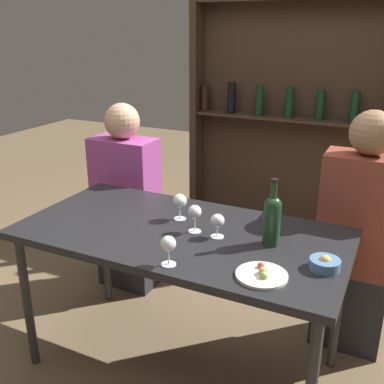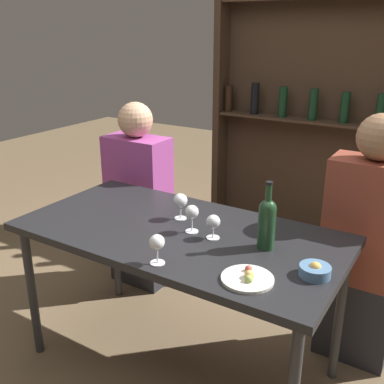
{
  "view_description": "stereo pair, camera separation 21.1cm",
  "coord_description": "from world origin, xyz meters",
  "views": [
    {
      "loc": [
        0.87,
        -1.67,
        1.64
      ],
      "look_at": [
        0.0,
        0.11,
        0.91
      ],
      "focal_mm": 42.0,
      "sensor_mm": 36.0,
      "label": 1
    },
    {
      "loc": [
        1.05,
        -1.57,
        1.64
      ],
      "look_at": [
        0.0,
        0.11,
        0.91
      ],
      "focal_mm": 42.0,
      "sensor_mm": 36.0,
      "label": 2
    }
  ],
  "objects": [
    {
      "name": "dining_table",
      "position": [
        0.0,
        0.0,
        0.7
      ],
      "size": [
        1.51,
        0.77,
        0.76
      ],
      "color": "black",
      "rests_on": "ground_plane"
    },
    {
      "name": "snack_bowl",
      "position": [
        0.66,
        -0.07,
        0.78
      ],
      "size": [
        0.12,
        0.12,
        0.06
      ],
      "color": "#4C7299",
      "rests_on": "dining_table"
    },
    {
      "name": "wine_rack_wall",
      "position": [
        0.0,
        1.95,
        1.08
      ],
      "size": [
        1.69,
        0.21,
        2.11
      ],
      "color": "#38281C",
      "rests_on": "ground_plane"
    },
    {
      "name": "wine_glass_1",
      "position": [
        0.18,
        0.01,
        0.83
      ],
      "size": [
        0.06,
        0.06,
        0.11
      ],
      "color": "silver",
      "rests_on": "dining_table"
    },
    {
      "name": "seated_person_right",
      "position": [
        0.73,
        0.55,
        0.61
      ],
      "size": [
        0.4,
        0.22,
        1.28
      ],
      "color": "#26262B",
      "rests_on": "ground_plane"
    },
    {
      "name": "ground_plane",
      "position": [
        0.0,
        0.0,
        0.0
      ],
      "size": [
        10.0,
        10.0,
        0.0
      ],
      "primitive_type": "plane",
      "color": "brown"
    },
    {
      "name": "wine_bottle",
      "position": [
        0.41,
        0.04,
        0.88
      ],
      "size": [
        0.07,
        0.07,
        0.3
      ],
      "color": "#19381E",
      "rests_on": "dining_table"
    },
    {
      "name": "seated_person_left",
      "position": [
        -0.68,
        0.55,
        0.58
      ],
      "size": [
        0.41,
        0.22,
        1.22
      ],
      "color": "#26262B",
      "rests_on": "ground_plane"
    },
    {
      "name": "wine_glass_0",
      "position": [
        0.1,
        -0.31,
        0.85
      ],
      "size": [
        0.06,
        0.06,
        0.12
      ],
      "color": "silver",
      "rests_on": "dining_table"
    },
    {
      "name": "food_plate_0",
      "position": [
        0.46,
        -0.24,
        0.77
      ],
      "size": [
        0.2,
        0.2,
        0.04
      ],
      "color": "silver",
      "rests_on": "dining_table"
    },
    {
      "name": "wine_glass_2",
      "position": [
        0.06,
        0.01,
        0.85
      ],
      "size": [
        0.06,
        0.06,
        0.13
      ],
      "color": "silver",
      "rests_on": "dining_table"
    },
    {
      "name": "wine_glass_3",
      "position": [
        -0.06,
        0.11,
        0.85
      ],
      "size": [
        0.07,
        0.07,
        0.13
      ],
      "color": "silver",
      "rests_on": "dining_table"
    }
  ]
}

